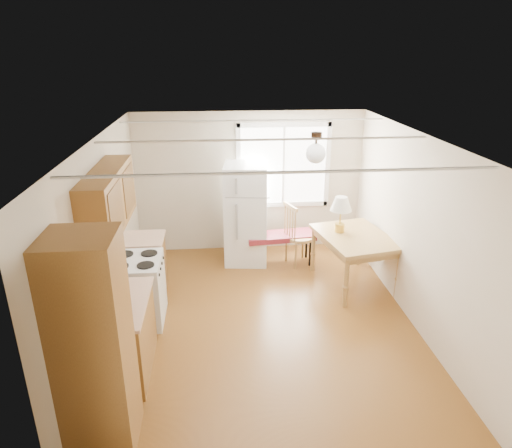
{
  "coord_description": "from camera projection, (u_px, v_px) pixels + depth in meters",
  "views": [
    {
      "loc": [
        -0.58,
        -5.29,
        3.5
      ],
      "look_at": [
        -0.04,
        0.72,
        1.15
      ],
      "focal_mm": 32.0,
      "sensor_mm": 36.0,
      "label": 1
    }
  ],
  "objects": [
    {
      "name": "room_shell",
      "position": [
        264.0,
        237.0,
        5.78
      ],
      "size": [
        4.6,
        5.6,
        2.62
      ],
      "color": "#573212",
      "rests_on": "ground"
    },
    {
      "name": "kitchen_run",
      "position": [
        120.0,
        297.0,
        5.19
      ],
      "size": [
        0.65,
        3.4,
        2.2
      ],
      "color": "brown",
      "rests_on": "ground"
    },
    {
      "name": "window_unit",
      "position": [
        283.0,
        166.0,
        8.01
      ],
      "size": [
        1.64,
        0.05,
        1.51
      ],
      "color": "white",
      "rests_on": "room_shell"
    },
    {
      "name": "pendant_light",
      "position": [
        316.0,
        152.0,
        5.85
      ],
      "size": [
        0.26,
        0.26,
        0.4
      ],
      "color": "black",
      "rests_on": "room_shell"
    },
    {
      "name": "refrigerator",
      "position": [
        246.0,
        214.0,
        7.72
      ],
      "size": [
        0.78,
        0.78,
        1.71
      ],
      "rotation": [
        0.0,
        0.0,
        -0.12
      ],
      "color": "white",
      "rests_on": "ground"
    },
    {
      "name": "bench",
      "position": [
        281.0,
        237.0,
        7.76
      ],
      "size": [
        1.2,
        0.55,
        0.54
      ],
      "rotation": [
        0.0,
        0.0,
        0.1
      ],
      "color": "maroon",
      "rests_on": "ground"
    },
    {
      "name": "dining_table",
      "position": [
        355.0,
        242.0,
        6.97
      ],
      "size": [
        1.23,
        1.48,
        0.82
      ],
      "rotation": [
        0.0,
        0.0,
        0.2
      ],
      "color": "olive",
      "rests_on": "ground"
    },
    {
      "name": "chair",
      "position": [
        295.0,
        231.0,
        7.63
      ],
      "size": [
        0.53,
        0.52,
        1.09
      ],
      "rotation": [
        0.0,
        0.0,
        0.34
      ],
      "color": "olive",
      "rests_on": "ground"
    },
    {
      "name": "table_lamp",
      "position": [
        341.0,
        207.0,
        6.93
      ],
      "size": [
        0.33,
        0.33,
        0.57
      ],
      "rotation": [
        0.0,
        0.0,
        -0.33
      ],
      "color": "gold",
      "rests_on": "dining_table"
    },
    {
      "name": "coffee_maker",
      "position": [
        111.0,
        302.0,
        4.75
      ],
      "size": [
        0.18,
        0.22,
        0.32
      ],
      "rotation": [
        0.0,
        0.0,
        -0.1
      ],
      "color": "black",
      "rests_on": "kitchen_run"
    },
    {
      "name": "kettle",
      "position": [
        108.0,
        298.0,
        4.88
      ],
      "size": [
        0.11,
        0.11,
        0.22
      ],
      "color": "red",
      "rests_on": "kitchen_run"
    }
  ]
}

